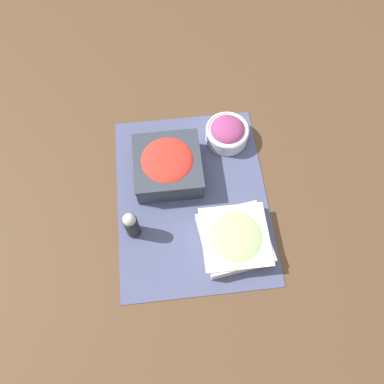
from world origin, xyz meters
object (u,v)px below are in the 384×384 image
at_px(tomato_bowl, 168,165).
at_px(pepper_shaker, 131,225).
at_px(cucumber_bowl, 235,238).
at_px(onion_bowl, 227,132).

relative_size(tomato_bowl, pepper_shaker, 1.73).
bearing_deg(tomato_bowl, pepper_shaker, 147.61).
distance_m(tomato_bowl, cucumber_bowl, 0.24).
relative_size(onion_bowl, pepper_shaker, 1.18).
xyz_separation_m(tomato_bowl, onion_bowl, (0.08, -0.16, -0.01)).
distance_m(onion_bowl, pepper_shaker, 0.34).
bearing_deg(onion_bowl, tomato_bowl, 117.92).
bearing_deg(tomato_bowl, cucumber_bowl, -145.66).
xyz_separation_m(tomato_bowl, cucumber_bowl, (-0.20, -0.13, -0.01)).
bearing_deg(cucumber_bowl, tomato_bowl, 34.34).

